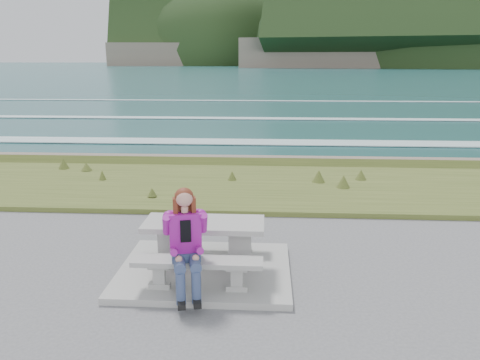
% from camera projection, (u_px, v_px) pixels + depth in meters
% --- Properties ---
extents(concrete_slab, '(2.60, 2.10, 0.10)m').
position_uv_depth(concrete_slab, '(205.00, 271.00, 7.20)').
color(concrete_slab, '#9B9A96').
rests_on(concrete_slab, ground).
extents(picnic_table, '(1.80, 0.75, 0.75)m').
position_uv_depth(picnic_table, '(204.00, 232.00, 7.04)').
color(picnic_table, '#9B9A96').
rests_on(picnic_table, concrete_slab).
extents(bench_landward, '(1.80, 0.35, 0.45)m').
position_uv_depth(bench_landward, '(198.00, 266.00, 6.42)').
color(bench_landward, '#9B9A96').
rests_on(bench_landward, concrete_slab).
extents(bench_seaward, '(1.80, 0.35, 0.45)m').
position_uv_depth(bench_seaward, '(210.00, 230.00, 7.77)').
color(bench_seaward, '#9B9A96').
rests_on(bench_seaward, concrete_slab).
extents(grass_verge, '(160.00, 4.50, 0.22)m').
position_uv_depth(grass_verge, '(231.00, 188.00, 12.04)').
color(grass_verge, '#39491B').
rests_on(grass_verge, ground).
extents(shore_drop, '(160.00, 0.80, 2.20)m').
position_uv_depth(shore_drop, '(238.00, 164.00, 14.84)').
color(shore_drop, '#6E5F52').
rests_on(shore_drop, ground).
extents(ocean, '(1600.00, 1600.00, 0.09)m').
position_uv_depth(ocean, '(254.00, 134.00, 31.89)').
color(ocean, '#1C4E51').
rests_on(ocean, ground).
extents(seated_woman, '(0.56, 0.80, 1.46)m').
position_uv_depth(seated_woman, '(187.00, 257.00, 6.25)').
color(seated_woman, '#30496B').
rests_on(seated_woman, concrete_slab).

